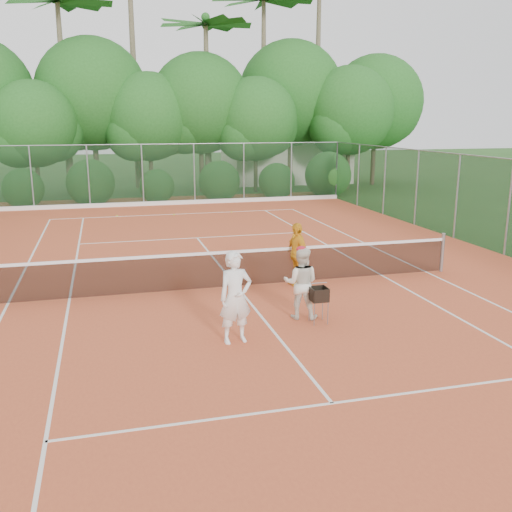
{
  "coord_description": "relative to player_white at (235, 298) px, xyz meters",
  "views": [
    {
      "loc": [
        -3.14,
        -13.71,
        4.22
      ],
      "look_at": [
        0.19,
        -1.2,
        1.1
      ],
      "focal_mm": 40.0,
      "sensor_mm": 36.0,
      "label": 1
    }
  ],
  "objects": [
    {
      "name": "player_yellow",
      "position": [
        2.41,
        3.46,
        -0.08
      ],
      "size": [
        0.54,
        1.0,
        1.63
      ],
      "primitive_type": "imported",
      "rotation": [
        0.0,
        0.0,
        -1.41
      ],
      "color": "gold",
      "rests_on": "clay_court"
    },
    {
      "name": "ground",
      "position": [
        0.86,
        3.62,
        -0.92
      ],
      "size": [
        120.0,
        120.0,
        0.0
      ],
      "primitive_type": "plane",
      "color": "#234B1A",
      "rests_on": "ground"
    },
    {
      "name": "club_building",
      "position": [
        9.86,
        27.62,
        0.58
      ],
      "size": [
        8.0,
        5.0,
        3.0
      ],
      "primitive_type": "cube",
      "color": "beige",
      "rests_on": "ground"
    },
    {
      "name": "clay_court",
      "position": [
        0.86,
        3.62,
        -0.91
      ],
      "size": [
        18.0,
        36.0,
        0.02
      ],
      "primitive_type": "cube",
      "color": "#CA552E",
      "rests_on": "ground"
    },
    {
      "name": "player_center_grp",
      "position": [
        1.66,
        0.98,
        -0.11
      ],
      "size": [
        0.93,
        0.84,
        1.59
      ],
      "color": "silver",
      "rests_on": "clay_court"
    },
    {
      "name": "tennis_net",
      "position": [
        0.86,
        3.62,
        -0.38
      ],
      "size": [
        11.97,
        0.1,
        1.1
      ],
      "color": "gray",
      "rests_on": "clay_court"
    },
    {
      "name": "player_white",
      "position": [
        0.0,
        0.0,
        0.0
      ],
      "size": [
        0.71,
        0.52,
        1.79
      ],
      "primitive_type": "imported",
      "rotation": [
        0.0,
        0.0,
        0.15
      ],
      "color": "white",
      "rests_on": "clay_court"
    },
    {
      "name": "tropical_treeline",
      "position": [
        2.29,
        23.84,
        4.2
      ],
      "size": [
        32.1,
        8.49,
        15.03
      ],
      "color": "brown",
      "rests_on": "ground"
    },
    {
      "name": "stray_ball_c",
      "position": [
        3.31,
        15.26,
        -0.86
      ],
      "size": [
        0.07,
        0.07,
        0.07
      ],
      "primitive_type": "sphere",
      "color": "gold",
      "rests_on": "clay_court"
    },
    {
      "name": "fence_back",
      "position": [
        0.86,
        18.62,
        0.6
      ],
      "size": [
        18.07,
        0.07,
        3.0
      ],
      "color": "#19381E",
      "rests_on": "clay_court"
    },
    {
      "name": "stray_ball_a",
      "position": [
        -1.82,
        15.52,
        -0.86
      ],
      "size": [
        0.07,
        0.07,
        0.07
      ],
      "primitive_type": "sphere",
      "color": "#B3CB2F",
      "rests_on": "clay_court"
    },
    {
      "name": "court_markings",
      "position": [
        0.86,
        3.62,
        -0.89
      ],
      "size": [
        11.03,
        23.83,
        0.01
      ],
      "color": "white",
      "rests_on": "clay_court"
    },
    {
      "name": "stray_ball_b",
      "position": [
        0.65,
        15.18,
        -0.86
      ],
      "size": [
        0.07,
        0.07,
        0.07
      ],
      "primitive_type": "sphere",
      "color": "#ADC82E",
      "rests_on": "clay_court"
    },
    {
      "name": "ball_hopper",
      "position": [
        1.92,
        0.58,
        -0.28
      ],
      "size": [
        0.34,
        0.34,
        0.77
      ],
      "rotation": [
        0.0,
        0.0,
        -0.18
      ],
      "color": "gray",
      "rests_on": "clay_court"
    }
  ]
}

